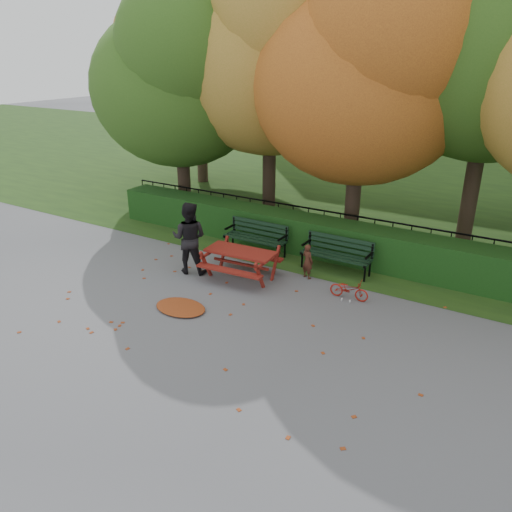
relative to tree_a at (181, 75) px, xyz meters
The scene contains 17 objects.
ground 8.86m from the tree_a, 47.07° to the right, with size 90.00×90.00×0.00m, color slate.
grass_strip 10.87m from the tree_a, 58.37° to the left, with size 90.00×90.00×0.00m, color #1F3915.
building_left 20.99m from the tree_a, 100.57° to the left, with size 10.00×7.00×15.00m, color tan.
hedge 6.65m from the tree_a, 11.73° to the right, with size 13.00×0.90×1.00m, color black.
iron_fence 6.55m from the tree_a, ahead, with size 14.00×0.04×1.02m.
tree_a is the anchor object (origin of this frame).
tree_b 3.11m from the tree_a, 23.05° to the left, with size 6.72×6.40×8.79m.
tree_c 6.04m from the tree_a, ahead, with size 6.30×6.00×8.00m.
tree_f 4.31m from the tree_a, 117.98° to the left, with size 6.93×6.60×9.19m.
bench_left 5.89m from the tree_a, 25.76° to the right, with size 1.80×0.57×0.88m.
bench_right 7.69m from the tree_a, 16.61° to the right, with size 1.80×0.57×0.88m.
picnic_table 6.90m from the tree_a, 38.54° to the right, with size 1.80×1.49×0.83m.
leaf_pile 8.27m from the tree_a, 53.20° to the right, with size 1.20×0.83×0.08m, color maroon.
leaf_scatter 8.67m from the tree_a, 45.49° to the right, with size 9.00×5.70×0.01m, color maroon, non-canonical shape.
child 7.60m from the tree_a, 24.57° to the right, with size 0.32×0.21×0.89m, color #421F15.
adult 6.14m from the tree_a, 51.07° to the right, with size 0.90×0.70×1.84m, color black.
bicycle 8.92m from the tree_a, 24.10° to the right, with size 0.31×0.90×0.47m, color #A3180F.
Camera 1 is at (5.40, -7.41, 5.27)m, focal length 35.00 mm.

